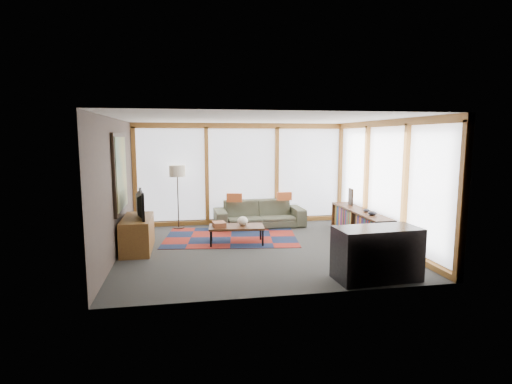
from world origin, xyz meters
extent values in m
plane|color=#2C2C2A|center=(0.00, 0.00, 0.00)|extent=(5.50, 5.50, 0.00)
cube|color=#423631|center=(-2.75, 0.00, 1.30)|extent=(0.04, 5.00, 2.60)
cube|color=#423631|center=(0.00, -2.50, 1.30)|extent=(5.50, 0.04, 2.60)
cube|color=silver|center=(0.00, 0.00, 2.60)|extent=(5.50, 5.00, 0.04)
cube|color=white|center=(0.00, 2.47, 1.30)|extent=(5.30, 0.02, 2.35)
cube|color=white|center=(2.72, 0.00, 1.30)|extent=(0.02, 4.80, 2.35)
cube|color=black|center=(-2.71, 0.30, 1.55)|extent=(0.05, 1.35, 1.55)
cube|color=gold|center=(-2.69, 0.30, 1.55)|extent=(0.02, 1.20, 1.40)
cube|color=maroon|center=(-0.47, 0.96, 0.01)|extent=(3.14, 2.25, 0.01)
imported|color=#32372A|center=(0.36, 1.95, 0.33)|extent=(2.27, 0.95, 0.66)
cube|color=#B55126|center=(-0.27, 1.92, 0.76)|extent=(0.40, 0.20, 0.21)
cube|color=#B55126|center=(1.00, 1.94, 0.76)|extent=(0.38, 0.12, 0.21)
cube|color=brown|center=(-0.79, 0.39, 0.44)|extent=(0.29, 0.34, 0.10)
ellipsoid|color=silver|center=(-0.28, 0.44, 0.48)|extent=(0.24, 0.24, 0.20)
ellipsoid|color=black|center=(2.42, -0.05, 0.65)|extent=(0.22, 0.22, 0.09)
ellipsoid|color=black|center=(2.47, 0.33, 0.64)|extent=(0.17, 0.17, 0.07)
cube|color=black|center=(2.50, 1.28, 0.80)|extent=(0.08, 0.31, 0.40)
cube|color=brown|center=(-2.42, 0.28, 0.33)|extent=(0.55, 1.33, 0.67)
imported|color=black|center=(-2.41, 0.24, 0.94)|extent=(0.27, 0.95, 0.54)
cube|color=black|center=(1.50, -2.10, 0.42)|extent=(1.36, 0.70, 0.84)
camera|label=1|loc=(-1.46, -7.78, 2.24)|focal=28.00mm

